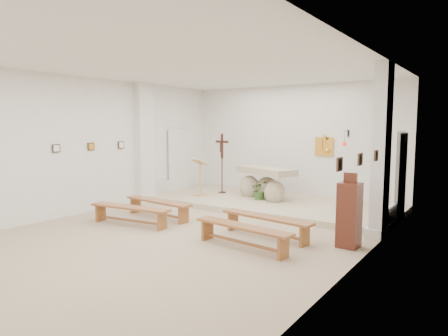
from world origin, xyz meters
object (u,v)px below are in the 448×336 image
Objects in this scene: altar at (265,185)px; crucifix_stand at (222,159)px; donation_pedestal at (349,215)px; bench_left_front at (158,205)px; bench_right_second at (242,231)px; lectern at (200,177)px; bench_right_front at (266,221)px; bench_left_second at (130,211)px.

crucifix_stand is (-1.56, 0.02, 0.70)m from altar.
donation_pedestal is (4.92, -2.88, -0.61)m from crucifix_stand.
bench_left_front and bench_right_second have the same top height.
donation_pedestal is at bearing -12.37° from lectern.
lectern is at bearing 153.71° from bench_right_front.
crucifix_stand is at bearing 143.70° from bench_right_front.
bench_right_front is at bearing -39.64° from altar.
lectern is 4.90m from bench_right_second.
bench_left_second is at bearing -84.86° from bench_left_front.
altar is at bearing 65.05° from bench_left_second.
bench_right_front is at bearing -166.96° from donation_pedestal.
bench_left_front is (-4.61, -0.29, -0.29)m from donation_pedestal.
donation_pedestal is 2.01m from bench_right_second.
bench_left_second is 3.03m from bench_right_second.
lectern is 0.54× the size of bench_left_second.
bench_left_front is 3.16m from bench_right_second.
lectern reaches higher than bench_left_second.
crucifix_stand is 0.89× the size of bench_right_second.
bench_right_second is at bearing -35.69° from crucifix_stand.
bench_left_front is (0.31, -3.17, -0.90)m from crucifix_stand.
bench_left_second is (0.31, -4.08, -0.90)m from crucifix_stand.
lectern is at bearing -93.89° from crucifix_stand.
bench_left_second and bench_right_second have the same top height.
altar is 4.25m from bench_left_second.
donation_pedestal reaches higher than lectern.
lectern is 0.80× the size of donation_pedestal.
bench_left_second is at bearing -70.49° from lectern.
lectern reaches higher than bench_right_second.
bench_left_front is 3.03m from bench_right_front.
altar reaches higher than bench_right_front.
crucifix_stand is at bearing -159.64° from altar.
donation_pedestal is 1.64m from bench_right_front.
lectern is 0.54× the size of bench_left_front.
altar is at bearing 14.40° from crucifix_stand.
bench_right_second is at bearing -82.75° from bench_right_front.
altar reaches higher than bench_left_second.
bench_right_front is at bearing 8.89° from bench_left_second.
crucifix_stand reaches higher than lectern.
bench_right_front is 1.00× the size of bench_right_second.
bench_left_second is (-0.00, -0.91, 0.00)m from bench_left_front.
altar is 4.43m from bench_right_second.
altar is at bearing 32.28° from lectern.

